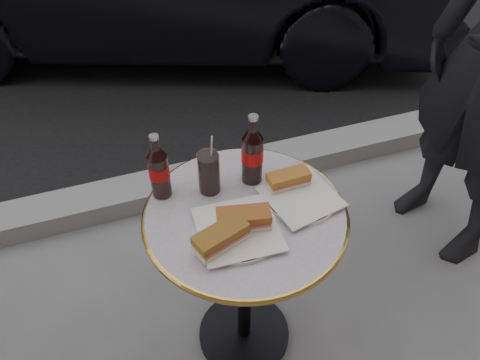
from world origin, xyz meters
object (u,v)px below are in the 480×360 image
object	(u,v)px
cola_bottle_left	(158,166)
cola_glass	(209,173)
plate_left	(238,231)
cola_bottle_right	(252,149)
plate_right	(301,198)
bistro_table	(245,283)

from	to	relation	value
cola_bottle_left	cola_glass	size ratio (longest dim) A/B	1.59
cola_glass	plate_left	bearing A→B (deg)	-82.33
plate_left	cola_glass	distance (m)	0.21
plate_left	cola_bottle_right	bearing A→B (deg)	59.93
plate_right	cola_glass	distance (m)	0.29
cola_glass	plate_right	bearing A→B (deg)	-28.42
cola_bottle_right	plate_right	bearing A→B (deg)	-51.64
cola_bottle_right	bistro_table	bearing A→B (deg)	-117.47
plate_left	cola_bottle_left	xyz separation A→B (m)	(-0.17, 0.23, 0.11)
plate_right	cola_bottle_left	distance (m)	0.44
cola_bottle_right	cola_glass	bearing A→B (deg)	-178.90
plate_right	cola_bottle_right	world-z (taller)	cola_bottle_right
cola_bottle_left	cola_glass	bearing A→B (deg)	-12.21
plate_left	plate_right	distance (m)	0.23
plate_left	plate_right	xyz separation A→B (m)	(0.22, 0.06, -0.00)
cola_bottle_left	cola_glass	world-z (taller)	cola_bottle_left
plate_left	cola_bottle_right	xyz separation A→B (m)	(0.11, 0.20, 0.12)
plate_left	cola_bottle_left	bearing A→B (deg)	127.02
cola_glass	cola_bottle_right	bearing A→B (deg)	1.10
plate_right	cola_bottle_right	bearing A→B (deg)	128.36
bistro_table	plate_left	size ratio (longest dim) A/B	3.04
plate_right	cola_bottle_left	bearing A→B (deg)	157.10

